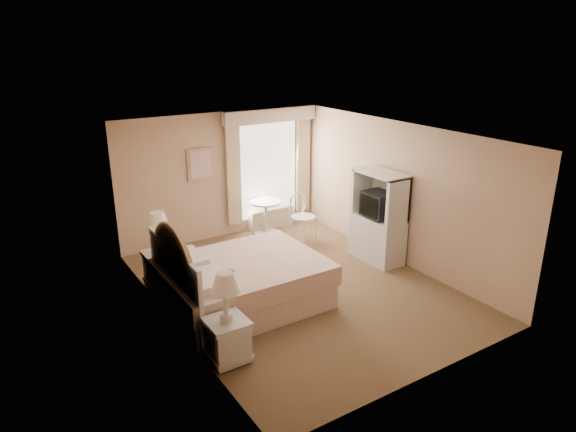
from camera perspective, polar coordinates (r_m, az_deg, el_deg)
room at (r=7.92m, az=1.20°, el=0.16°), size 4.21×5.51×2.51m
window at (r=10.59m, az=-2.03°, el=5.62°), size 2.05×0.22×2.51m
framed_art at (r=9.94m, az=-9.72°, el=5.68°), size 0.52×0.04×0.62m
bed at (r=7.73m, az=-5.71°, el=-7.38°), size 2.32×1.83×1.62m
nightstand_near at (r=6.51m, az=-6.80°, el=-12.34°), size 0.49×0.49×1.19m
nightstand_far at (r=8.48m, az=-13.94°, el=-4.73°), size 0.52×0.52×1.25m
round_table at (r=10.50m, az=-2.50°, el=0.48°), size 0.65×0.65×0.69m
cafe_chair at (r=10.09m, az=1.47°, el=0.35°), size 0.56×0.56×0.98m
armoire at (r=9.29m, az=9.98°, el=-0.89°), size 0.50×0.99×1.65m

